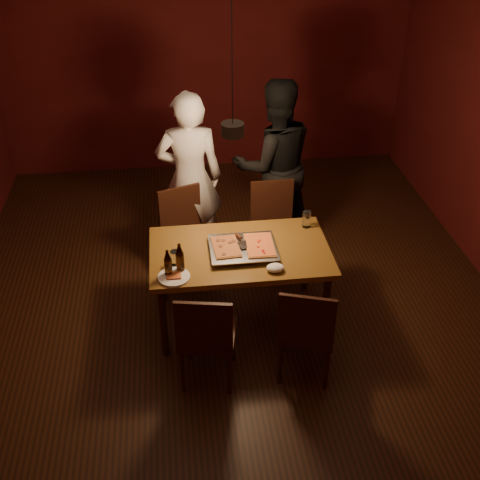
{
  "coord_description": "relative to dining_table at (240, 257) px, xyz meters",
  "views": [
    {
      "loc": [
        -0.47,
        -4.3,
        3.57
      ],
      "look_at": [
        0.04,
        -0.18,
        0.85
      ],
      "focal_mm": 45.0,
      "sensor_mm": 36.0,
      "label": 1
    }
  ],
  "objects": [
    {
      "name": "water_glass_right",
      "position": [
        0.63,
        0.3,
        0.15
      ],
      "size": [
        0.07,
        0.07,
        0.15
      ],
      "primitive_type": "cylinder",
      "color": "silver",
      "rests_on": "dining_table"
    },
    {
      "name": "chair_near_left",
      "position": [
        -0.35,
        -0.73,
        -0.14
      ],
      "size": [
        0.49,
        0.49,
        0.49
      ],
      "rotation": [
        0.0,
        0.0,
        -0.19
      ],
      "color": "#38190F",
      "rests_on": "floor"
    },
    {
      "name": "diner_dark",
      "position": [
        0.5,
        1.28,
        0.21
      ],
      "size": [
        0.94,
        0.78,
        1.78
      ],
      "primitive_type": "imported",
      "rotation": [
        0.0,
        0.0,
        3.27
      ],
      "color": "black",
      "rests_on": "floor"
    },
    {
      "name": "napkin",
      "position": [
        0.24,
        -0.33,
        0.1
      ],
      "size": [
        0.14,
        0.11,
        0.06
      ],
      "primitive_type": "ellipsoid",
      "color": "white",
      "rests_on": "dining_table"
    },
    {
      "name": "beer_bottle_a",
      "position": [
        -0.6,
        -0.28,
        0.19
      ],
      "size": [
        0.06,
        0.06,
        0.23
      ],
      "color": "black",
      "rests_on": "dining_table"
    },
    {
      "name": "spatula",
      "position": [
        0.03,
        -0.02,
        0.14
      ],
      "size": [
        0.15,
        0.26,
        0.04
      ],
      "primitive_type": null,
      "rotation": [
        0.0,
        0.0,
        0.26
      ],
      "color": "silver",
      "rests_on": "pizza_tray"
    },
    {
      "name": "pizza_tray",
      "position": [
        0.02,
        -0.03,
        0.1
      ],
      "size": [
        0.56,
        0.46,
        0.05
      ],
      "primitive_type": "cube",
      "rotation": [
        0.0,
        0.0,
        -0.02
      ],
      "color": "silver",
      "rests_on": "dining_table"
    },
    {
      "name": "diner_white",
      "position": [
        -0.35,
        1.12,
        0.2
      ],
      "size": [
        0.65,
        0.43,
        1.75
      ],
      "primitive_type": "imported",
      "rotation": [
        0.0,
        0.0,
        3.12
      ],
      "color": "white",
      "rests_on": "floor"
    },
    {
      "name": "chair_far_left",
      "position": [
        -0.44,
        0.79,
        -0.14
      ],
      "size": [
        0.54,
        0.54,
        0.49
      ],
      "rotation": [
        0.0,
        0.0,
        3.48
      ],
      "color": "#38190F",
      "rests_on": "floor"
    },
    {
      "name": "plate_slice",
      "position": [
        -0.56,
        -0.32,
        0.08
      ],
      "size": [
        0.25,
        0.25,
        0.03
      ],
      "color": "white",
      "rests_on": "dining_table"
    },
    {
      "name": "pizza_cheese",
      "position": [
        0.16,
        -0.03,
        0.13
      ],
      "size": [
        0.24,
        0.37,
        0.02
      ],
      "primitive_type": "cube",
      "rotation": [
        0.0,
        0.0,
        -0.02
      ],
      "color": "gold",
      "rests_on": "pizza_tray"
    },
    {
      "name": "beer_bottle_b",
      "position": [
        -0.5,
        -0.24,
        0.2
      ],
      "size": [
        0.07,
        0.07,
        0.26
      ],
      "color": "black",
      "rests_on": "dining_table"
    },
    {
      "name": "pizza_meat",
      "position": [
        -0.12,
        -0.02,
        0.13
      ],
      "size": [
        0.24,
        0.35,
        0.02
      ],
      "primitive_type": "cube",
      "rotation": [
        0.0,
        0.0,
        0.07
      ],
      "color": "maroon",
      "rests_on": "pizza_tray"
    },
    {
      "name": "pendant_lamp",
      "position": [
        -0.04,
        0.18,
        1.08
      ],
      "size": [
        0.18,
        0.18,
        1.1
      ],
      "color": "black",
      "rests_on": "ceiling"
    },
    {
      "name": "room_shell",
      "position": [
        -0.04,
        0.18,
        0.72
      ],
      "size": [
        6.0,
        6.0,
        6.0
      ],
      "color": "#391C0F",
      "rests_on": "ground"
    },
    {
      "name": "water_glass_left",
      "position": [
        -0.54,
        -0.14,
        0.14
      ],
      "size": [
        0.08,
        0.08,
        0.12
      ],
      "primitive_type": "cylinder",
      "color": "silver",
      "rests_on": "dining_table"
    },
    {
      "name": "chair_near_right",
      "position": [
        0.41,
        -0.76,
        -0.14
      ],
      "size": [
        0.53,
        0.53,
        0.49
      ],
      "rotation": [
        0.0,
        0.0,
        -0.32
      ],
      "color": "#38190F",
      "rests_on": "floor"
    },
    {
      "name": "chair_far_right",
      "position": [
        0.43,
        0.82,
        -0.14
      ],
      "size": [
        0.43,
        0.43,
        0.49
      ],
      "rotation": [
        0.0,
        0.0,
        3.16
      ],
      "color": "#38190F",
      "rests_on": "floor"
    },
    {
      "name": "dining_table",
      "position": [
        0.0,
        0.0,
        0.0
      ],
      "size": [
        1.5,
        0.9,
        0.75
      ],
      "color": "brown",
      "rests_on": "floor"
    }
  ]
}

